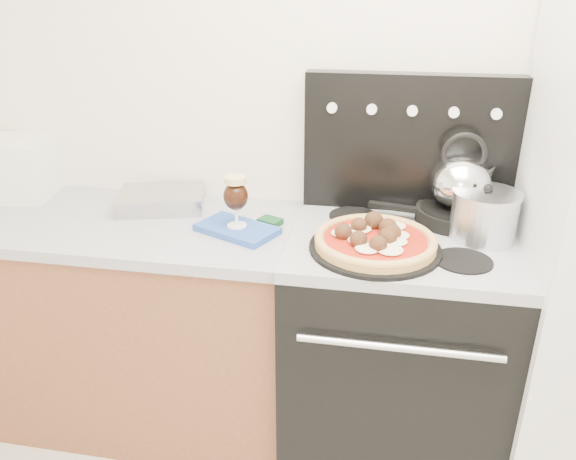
% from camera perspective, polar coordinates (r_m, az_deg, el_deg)
% --- Properties ---
extents(room_shell, '(3.52, 3.01, 2.52)m').
position_cam_1_polar(room_shell, '(1.00, 8.94, -4.01)').
color(room_shell, silver).
rests_on(room_shell, ground).
extents(base_cabinet, '(1.45, 0.60, 0.86)m').
position_cam_1_polar(base_cabinet, '(2.43, -16.74, -9.02)').
color(base_cabinet, brown).
rests_on(base_cabinet, ground).
extents(countertop, '(1.48, 0.63, 0.04)m').
position_cam_1_polar(countertop, '(2.23, -18.10, 0.77)').
color(countertop, '#A8A8B1').
rests_on(countertop, base_cabinet).
extents(stove_body, '(0.76, 0.65, 0.88)m').
position_cam_1_polar(stove_body, '(2.18, 10.59, -12.26)').
color(stove_body, black).
rests_on(stove_body, ground).
extents(cooktop, '(0.76, 0.65, 0.04)m').
position_cam_1_polar(cooktop, '(1.94, 11.61, -1.25)').
color(cooktop, '#ADADB2').
rests_on(cooktop, stove_body).
extents(backguard, '(0.76, 0.08, 0.50)m').
position_cam_1_polar(backguard, '(2.11, 12.18, 8.56)').
color(backguard, black).
rests_on(backguard, cooktop).
extents(toaster_oven, '(0.41, 0.33, 0.23)m').
position_cam_1_polar(toaster_oven, '(2.57, -26.80, 5.70)').
color(toaster_oven, white).
rests_on(toaster_oven, countertop).
extents(foil_sheet, '(0.37, 0.31, 0.06)m').
position_cam_1_polar(foil_sheet, '(2.24, -12.72, 3.02)').
color(foil_sheet, silver).
rests_on(foil_sheet, countertop).
extents(oven_mitt, '(0.32, 0.26, 0.02)m').
position_cam_1_polar(oven_mitt, '(1.98, -5.20, 0.08)').
color(oven_mitt, '#2A52AF').
rests_on(oven_mitt, countertop).
extents(beer_glass, '(0.10, 0.10, 0.19)m').
position_cam_1_polar(beer_glass, '(1.94, -5.31, 2.91)').
color(beer_glass, black).
rests_on(beer_glass, oven_mitt).
extents(pizza_pan, '(0.48, 0.48, 0.01)m').
position_cam_1_polar(pizza_pan, '(1.83, 8.80, -1.82)').
color(pizza_pan, black).
rests_on(pizza_pan, cooktop).
extents(pizza, '(0.47, 0.47, 0.06)m').
position_cam_1_polar(pizza, '(1.81, 8.87, -0.84)').
color(pizza, '#E5A066').
rests_on(pizza, pizza_pan).
extents(skillet, '(0.34, 0.34, 0.05)m').
position_cam_1_polar(skillet, '(2.10, 16.71, 1.47)').
color(skillet, black).
rests_on(skillet, cooktop).
extents(tea_kettle, '(0.22, 0.22, 0.23)m').
position_cam_1_polar(tea_kettle, '(2.05, 17.17, 5.10)').
color(tea_kettle, white).
rests_on(tea_kettle, skillet).
extents(stock_pot, '(0.24, 0.24, 0.16)m').
position_cam_1_polar(stock_pot, '(1.97, 19.27, 1.29)').
color(stock_pot, silver).
rests_on(stock_pot, cooktop).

